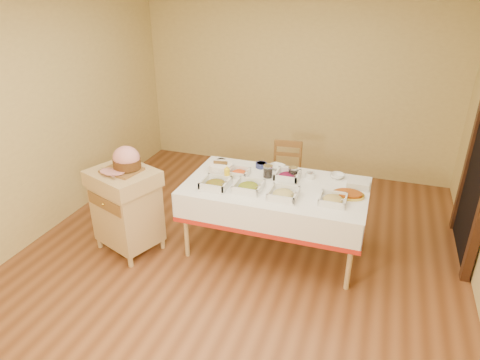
# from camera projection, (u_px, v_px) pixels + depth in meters

# --- Properties ---
(room_shell) EXTENTS (5.00, 5.00, 5.00)m
(room_shell) POSITION_uv_depth(u_px,v_px,m) (238.00, 141.00, 3.90)
(room_shell) COLOR brown
(room_shell) RESTS_ON ground
(dining_table) EXTENTS (1.82, 1.02, 0.76)m
(dining_table) POSITION_uv_depth(u_px,v_px,m) (275.00, 199.00, 4.37)
(dining_table) COLOR tan
(dining_table) RESTS_ON ground
(butcher_cart) EXTENTS (0.79, 0.73, 0.91)m
(butcher_cart) POSITION_uv_depth(u_px,v_px,m) (126.00, 206.00, 4.42)
(butcher_cart) COLOR tan
(butcher_cart) RESTS_ON ground
(dining_chair) EXTENTS (0.41, 0.39, 0.83)m
(dining_chair) POSITION_uv_depth(u_px,v_px,m) (286.00, 174.00, 5.32)
(dining_chair) COLOR brown
(dining_chair) RESTS_ON ground
(ham_on_board) EXTENTS (0.38, 0.37, 0.25)m
(ham_on_board) POSITION_uv_depth(u_px,v_px,m) (126.00, 161.00, 4.22)
(ham_on_board) COLOR brown
(ham_on_board) RESTS_ON butcher_cart
(serving_dish_a) EXTENTS (0.27, 0.27, 0.12)m
(serving_dish_a) POSITION_uv_depth(u_px,v_px,m) (215.00, 184.00, 4.25)
(serving_dish_a) COLOR silver
(serving_dish_a) RESTS_ON dining_table
(serving_dish_b) EXTENTS (0.27, 0.27, 0.11)m
(serving_dish_b) POSITION_uv_depth(u_px,v_px,m) (248.00, 187.00, 4.19)
(serving_dish_b) COLOR silver
(serving_dish_b) RESTS_ON dining_table
(serving_dish_c) EXTENTS (0.27, 0.27, 0.11)m
(serving_dish_c) POSITION_uv_depth(u_px,v_px,m) (283.00, 194.00, 4.05)
(serving_dish_c) COLOR silver
(serving_dish_c) RESTS_ON dining_table
(serving_dish_d) EXTENTS (0.25, 0.25, 0.09)m
(serving_dish_d) POSITION_uv_depth(u_px,v_px,m) (333.00, 199.00, 3.96)
(serving_dish_d) COLOR silver
(serving_dish_d) RESTS_ON dining_table
(serving_dish_e) EXTENTS (0.22, 0.21, 0.10)m
(serving_dish_e) POSITION_uv_depth(u_px,v_px,m) (239.00, 173.00, 4.50)
(serving_dish_e) COLOR silver
(serving_dish_e) RESTS_ON dining_table
(serving_dish_f) EXTENTS (0.25, 0.24, 0.12)m
(serving_dish_f) POSITION_uv_depth(u_px,v_px,m) (287.00, 176.00, 4.42)
(serving_dish_f) COLOR silver
(serving_dish_f) RESTS_ON dining_table
(small_bowl_left) EXTENTS (0.11, 0.11, 0.05)m
(small_bowl_left) POSITION_uv_depth(u_px,v_px,m) (221.00, 161.00, 4.78)
(small_bowl_left) COLOR silver
(small_bowl_left) RESTS_ON dining_table
(small_bowl_mid) EXTENTS (0.13, 0.13, 0.05)m
(small_bowl_mid) POSITION_uv_depth(u_px,v_px,m) (261.00, 165.00, 4.69)
(small_bowl_mid) COLOR navy
(small_bowl_mid) RESTS_ON dining_table
(small_bowl_right) EXTENTS (0.11, 0.11, 0.05)m
(small_bowl_right) POSITION_uv_depth(u_px,v_px,m) (310.00, 175.00, 4.45)
(small_bowl_right) COLOR silver
(small_bowl_right) RESTS_ON dining_table
(bowl_white_imported) EXTENTS (0.21, 0.21, 0.04)m
(bowl_white_imported) POSITION_uv_depth(u_px,v_px,m) (277.00, 167.00, 4.66)
(bowl_white_imported) COLOR silver
(bowl_white_imported) RESTS_ON dining_table
(bowl_small_imported) EXTENTS (0.17, 0.17, 0.04)m
(bowl_small_imported) POSITION_uv_depth(u_px,v_px,m) (337.00, 176.00, 4.45)
(bowl_small_imported) COLOR silver
(bowl_small_imported) RESTS_ON dining_table
(preserve_jar_left) EXTENTS (0.10, 0.10, 0.13)m
(preserve_jar_left) POSITION_uv_depth(u_px,v_px,m) (268.00, 172.00, 4.45)
(preserve_jar_left) COLOR silver
(preserve_jar_left) RESTS_ON dining_table
(preserve_jar_right) EXTENTS (0.10, 0.10, 0.12)m
(preserve_jar_right) POSITION_uv_depth(u_px,v_px,m) (293.00, 173.00, 4.42)
(preserve_jar_right) COLOR silver
(preserve_jar_right) RESTS_ON dining_table
(mustard_bottle) EXTENTS (0.06, 0.06, 0.18)m
(mustard_bottle) POSITION_uv_depth(u_px,v_px,m) (227.00, 175.00, 4.33)
(mustard_bottle) COLOR yellow
(mustard_bottle) RESTS_ON dining_table
(bread_basket) EXTENTS (0.25, 0.25, 0.11)m
(bread_basket) POSITION_uv_depth(u_px,v_px,m) (221.00, 168.00, 4.58)
(bread_basket) COLOR white
(bread_basket) RESTS_ON dining_table
(plate_stack) EXTENTS (0.22, 0.22, 0.07)m
(plate_stack) POSITION_uv_depth(u_px,v_px,m) (358.00, 183.00, 4.27)
(plate_stack) COLOR silver
(plate_stack) RESTS_ON dining_table
(brass_platter) EXTENTS (0.30, 0.22, 0.04)m
(brass_platter) POSITION_uv_depth(u_px,v_px,m) (348.00, 194.00, 4.08)
(brass_platter) COLOR gold
(brass_platter) RESTS_ON dining_table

